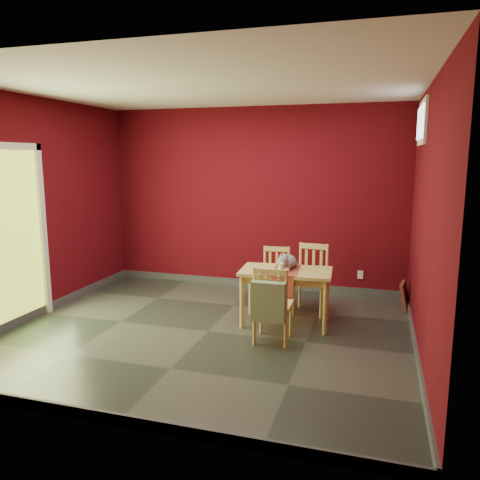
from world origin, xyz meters
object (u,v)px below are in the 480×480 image
(cat, at_px, (287,259))
(chair_far_right, at_px, (311,278))
(tote_bag, at_px, (268,302))
(picture_frame, at_px, (405,296))
(dining_table, at_px, (286,277))
(chair_far_left, at_px, (275,277))
(chair_near, at_px, (272,303))

(cat, bearing_deg, chair_far_right, 35.44)
(tote_bag, height_order, picture_frame, tote_bag)
(dining_table, height_order, picture_frame, dining_table)
(cat, distance_m, picture_frame, 1.79)
(dining_table, xyz_separation_m, picture_frame, (1.39, 1.00, -0.40))
(dining_table, bearing_deg, picture_frame, 35.81)
(dining_table, xyz_separation_m, chair_far_left, (-0.25, 0.57, -0.17))
(picture_frame, bearing_deg, chair_far_left, -165.34)
(tote_bag, height_order, cat, cat)
(dining_table, distance_m, chair_far_right, 0.60)
(dining_table, relative_size, tote_bag, 2.25)
(chair_far_right, height_order, chair_near, chair_far_right)
(chair_far_right, height_order, picture_frame, chair_far_right)
(chair_far_right, relative_size, cat, 1.89)
(dining_table, distance_m, tote_bag, 0.80)
(chair_far_right, bearing_deg, cat, -116.26)
(picture_frame, bearing_deg, chair_far_right, -158.14)
(chair_far_left, relative_size, tote_bag, 1.64)
(chair_near, relative_size, cat, 1.82)
(dining_table, xyz_separation_m, tote_bag, (-0.02, -0.80, -0.07))
(tote_bag, bearing_deg, chair_far_right, 79.46)
(chair_far_right, distance_m, chair_near, 1.16)
(dining_table, xyz_separation_m, chair_near, (-0.03, -0.59, -0.15))
(chair_far_left, height_order, picture_frame, chair_far_left)
(chair_near, relative_size, tote_bag, 1.72)
(chair_near, height_order, tote_bag, chair_near)
(chair_far_left, bearing_deg, chair_near, -79.17)
(chair_far_left, bearing_deg, picture_frame, 14.66)
(dining_table, xyz_separation_m, cat, (-0.01, 0.07, 0.20))
(chair_far_left, xyz_separation_m, tote_bag, (0.23, -1.37, 0.10))
(chair_far_right, relative_size, tote_bag, 1.79)
(chair_far_left, height_order, chair_far_right, chair_far_right)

